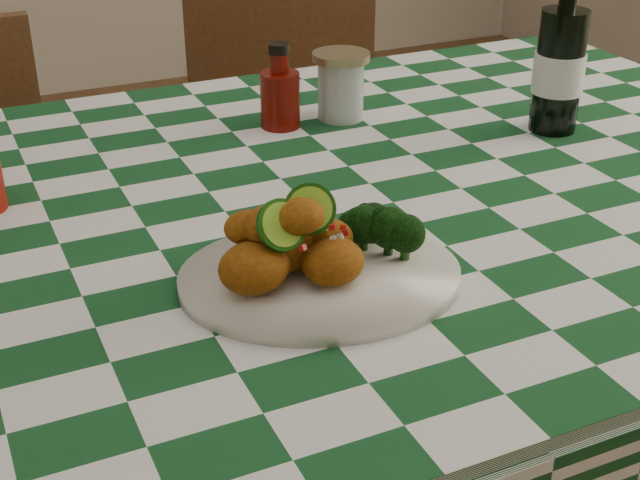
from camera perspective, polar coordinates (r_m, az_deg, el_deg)
name	(u,v)px	position (r m, az deg, el deg)	size (l,w,h in m)	color
dining_table	(303,434)	(1.37, -1.12, -12.28)	(1.66, 1.06, 0.79)	#144821
plate	(320,278)	(0.95, 0.00, -2.44)	(0.30, 0.24, 0.02)	silver
fried_chicken_pile	(297,238)	(0.92, -1.48, 0.12)	(0.14, 0.10, 0.09)	#95530E
broccoli_side	(381,230)	(0.98, 3.92, 0.66)	(0.07, 0.07, 0.05)	black
ketchup_bottle	(280,86)	(1.38, -2.59, 9.83)	(0.06, 0.06, 0.13)	#610B04
mason_jar	(341,86)	(1.41, 1.35, 9.83)	(0.09, 0.09, 0.11)	#B2BCBA
beer_bottle	(562,49)	(1.39, 15.21, 11.74)	(0.08, 0.08, 0.25)	black
wooden_chair_right	(289,163)	(2.03, -1.97, 4.94)	(0.44, 0.46, 0.97)	#472814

